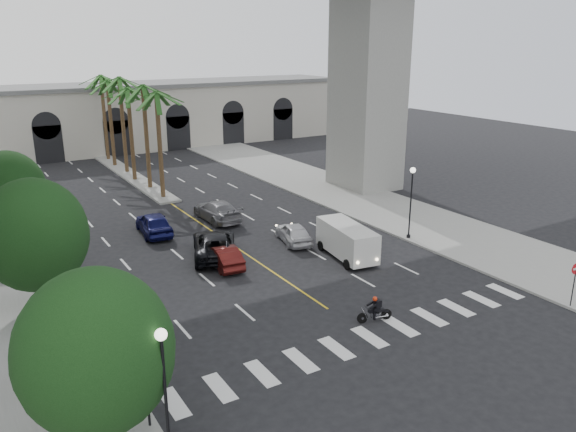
% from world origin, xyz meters
% --- Properties ---
extents(ground, '(140.00, 140.00, 0.00)m').
position_xyz_m(ground, '(0.00, 0.00, 0.00)').
color(ground, black).
rests_on(ground, ground).
extents(sidewalk_right, '(8.00, 100.00, 0.15)m').
position_xyz_m(sidewalk_right, '(15.00, 15.00, 0.07)').
color(sidewalk_right, gray).
rests_on(sidewalk_right, ground).
extents(median, '(2.00, 24.00, 0.20)m').
position_xyz_m(median, '(0.00, 38.00, 0.10)').
color(median, gray).
rests_on(median, ground).
extents(pier_building, '(71.00, 10.50, 8.50)m').
position_xyz_m(pier_building, '(0.00, 55.00, 4.27)').
color(pier_building, beige).
rests_on(pier_building, ground).
extents(palm_a, '(3.20, 3.20, 10.30)m').
position_xyz_m(palm_a, '(0.00, 28.00, 9.10)').
color(palm_a, '#47331E').
rests_on(palm_a, ground).
extents(palm_b, '(3.20, 3.20, 10.60)m').
position_xyz_m(palm_b, '(0.10, 32.00, 9.37)').
color(palm_b, '#47331E').
rests_on(palm_b, ground).
extents(palm_c, '(3.20, 3.20, 10.10)m').
position_xyz_m(palm_c, '(-0.20, 36.00, 8.91)').
color(palm_c, '#47331E').
rests_on(palm_c, ground).
extents(palm_d, '(3.20, 3.20, 10.90)m').
position_xyz_m(palm_d, '(0.15, 40.00, 9.65)').
color(palm_d, '#47331E').
rests_on(palm_d, ground).
extents(palm_e, '(3.20, 3.20, 10.40)m').
position_xyz_m(palm_e, '(-0.10, 44.00, 9.19)').
color(palm_e, '#47331E').
rests_on(palm_e, ground).
extents(palm_f, '(3.20, 3.20, 10.70)m').
position_xyz_m(palm_f, '(0.20, 48.00, 9.46)').
color(palm_f, '#47331E').
rests_on(palm_f, ground).
extents(street_tree_near, '(5.20, 5.20, 6.89)m').
position_xyz_m(street_tree_near, '(-13.00, -3.00, 4.02)').
color(street_tree_near, '#382616').
rests_on(street_tree_near, ground).
extents(street_tree_mid, '(5.44, 5.44, 7.21)m').
position_xyz_m(street_tree_mid, '(-13.00, 10.00, 4.21)').
color(street_tree_mid, '#382616').
rests_on(street_tree_mid, ground).
extents(street_tree_far, '(5.04, 5.04, 6.68)m').
position_xyz_m(street_tree_far, '(-13.00, 22.00, 3.90)').
color(street_tree_far, '#382616').
rests_on(street_tree_far, ground).
extents(lamp_post_left_near, '(0.40, 0.40, 5.35)m').
position_xyz_m(lamp_post_left_near, '(-11.40, -5.00, 3.22)').
color(lamp_post_left_near, black).
rests_on(lamp_post_left_near, ground).
extents(lamp_post_left_far, '(0.40, 0.40, 5.35)m').
position_xyz_m(lamp_post_left_far, '(-11.40, 16.00, 3.22)').
color(lamp_post_left_far, black).
rests_on(lamp_post_left_far, ground).
extents(lamp_post_right, '(0.40, 0.40, 5.35)m').
position_xyz_m(lamp_post_right, '(11.40, 8.00, 3.22)').
color(lamp_post_right, black).
rests_on(lamp_post_right, ground).
extents(traffic_signal_near, '(0.25, 0.18, 3.65)m').
position_xyz_m(traffic_signal_near, '(-11.30, -2.50, 2.51)').
color(traffic_signal_near, black).
rests_on(traffic_signal_near, ground).
extents(traffic_signal_far, '(0.25, 0.18, 3.65)m').
position_xyz_m(traffic_signal_far, '(-11.30, 1.50, 2.51)').
color(traffic_signal_far, black).
rests_on(traffic_signal_far, ground).
extents(motorcycle_rider, '(1.89, 0.65, 1.39)m').
position_xyz_m(motorcycle_rider, '(1.30, -0.37, 0.63)').
color(motorcycle_rider, black).
rests_on(motorcycle_rider, ground).
extents(car_a, '(2.64, 4.55, 1.46)m').
position_xyz_m(car_a, '(3.96, 11.83, 0.73)').
color(car_a, silver).
rests_on(car_a, ground).
extents(car_b, '(1.95, 4.32, 1.38)m').
position_xyz_m(car_b, '(-2.16, 10.39, 0.69)').
color(car_b, '#48100E').
rests_on(car_b, ground).
extents(car_c, '(4.79, 6.62, 1.67)m').
position_xyz_m(car_c, '(-1.95, 12.27, 0.84)').
color(car_c, black).
rests_on(car_c, ground).
extents(car_d, '(2.34, 5.60, 1.62)m').
position_xyz_m(car_d, '(1.50, 19.45, 0.81)').
color(car_d, slate).
rests_on(car_d, ground).
extents(car_e, '(2.48, 5.15, 1.70)m').
position_xyz_m(car_e, '(-3.94, 18.77, 0.85)').
color(car_e, '#10124A').
rests_on(car_e, ground).
extents(cargo_van, '(2.74, 5.50, 2.24)m').
position_xyz_m(cargo_van, '(5.40, 7.47, 1.25)').
color(cargo_van, silver).
rests_on(cargo_van, ground).
extents(pedestrian_a, '(0.79, 0.70, 1.80)m').
position_xyz_m(pedestrian_a, '(-13.38, 3.56, 1.05)').
color(pedestrian_a, black).
rests_on(pedestrian_a, sidewalk_left).
extents(pedestrian_b, '(0.95, 0.80, 1.74)m').
position_xyz_m(pedestrian_b, '(-14.67, 2.13, 1.02)').
color(pedestrian_b, black).
rests_on(pedestrian_b, sidewalk_left).
extents(do_not_enter_sign, '(0.64, 0.12, 2.63)m').
position_xyz_m(do_not_enter_sign, '(11.20, -4.74, 1.91)').
color(do_not_enter_sign, black).
rests_on(do_not_enter_sign, ground).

